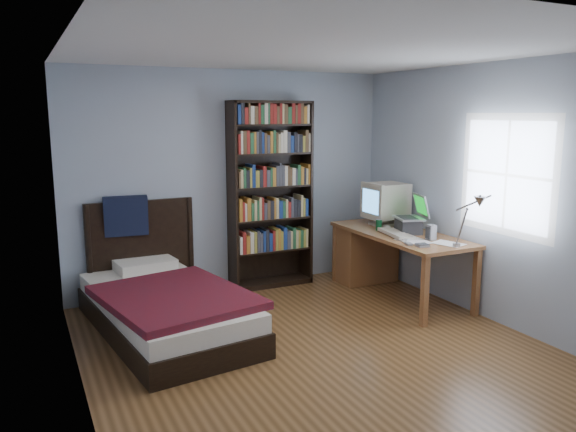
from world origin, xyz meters
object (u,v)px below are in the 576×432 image
object	(u,v)px
soda_can	(379,225)
bed	(163,303)
desk	(374,250)
bookshelf	(271,195)
desk_lamp	(476,207)
laptop	(410,223)
crt_monitor	(385,201)
speaker	(431,232)
keyboard	(396,234)

from	to	relation	value
soda_can	bed	distance (m)	2.50
desk	bookshelf	xyz separation A→B (m)	(-1.10, 0.52, 0.66)
desk_lamp	soda_can	distance (m)	1.40
soda_can	desk_lamp	bearing A→B (deg)	-85.30
laptop	crt_monitor	bearing A→B (deg)	88.29
laptop	bookshelf	bearing A→B (deg)	137.56
laptop	soda_can	bearing A→B (deg)	129.13
speaker	bookshelf	world-z (taller)	bookshelf
laptop	desk	bearing A→B (deg)	97.97
desk_lamp	keyboard	distance (m)	1.13
laptop	soda_can	xyz separation A→B (m)	(-0.22, 0.27, -0.06)
soda_can	bed	bearing A→B (deg)	-179.92
keyboard	bookshelf	xyz separation A→B (m)	(-0.98, 1.11, 0.34)
laptop	bed	bearing A→B (deg)	174.31
speaker	desk	bearing A→B (deg)	91.70
laptop	keyboard	bearing A→B (deg)	-170.13
bookshelf	desk	bearing A→B (deg)	-25.49
desk_lamp	speaker	size ratio (longest dim) A/B	3.57
keyboard	speaker	xyz separation A→B (m)	(0.18, -0.34, 0.06)
crt_monitor	laptop	size ratio (longest dim) A/B	1.17
bookshelf	bed	size ratio (longest dim) A/B	0.94
desk_lamp	soda_can	bearing A→B (deg)	94.70
desk	crt_monitor	distance (m)	0.60
soda_can	bed	xyz separation A→B (m)	(-2.44, -0.00, -0.54)
bed	desk_lamp	bearing A→B (deg)	-27.61
desk	crt_monitor	world-z (taller)	crt_monitor
desk	speaker	size ratio (longest dim) A/B	11.01
keyboard	speaker	distance (m)	0.39
bed	speaker	bearing A→B (deg)	-13.64
bookshelf	bed	distance (m)	1.88
soda_can	laptop	bearing A→B (deg)	-50.87
keyboard	speaker	world-z (taller)	speaker
crt_monitor	soda_can	world-z (taller)	crt_monitor
laptop	bookshelf	xyz separation A→B (m)	(-1.18, 1.08, 0.24)
laptop	bed	size ratio (longest dim) A/B	0.19
desk	soda_can	world-z (taller)	soda_can
bookshelf	keyboard	bearing A→B (deg)	-48.70
speaker	soda_can	xyz separation A→B (m)	(-0.20, 0.64, -0.02)
bed	bookshelf	bearing A→B (deg)	28.74
speaker	bookshelf	size ratio (longest dim) A/B	0.07
desk	desk_lamp	xyz separation A→B (m)	(-0.03, -1.62, 0.77)
desk	soda_can	bearing A→B (deg)	-116.41
keyboard	soda_can	distance (m)	0.31
keyboard	soda_can	world-z (taller)	soda_can
crt_monitor	keyboard	world-z (taller)	crt_monitor
crt_monitor	speaker	world-z (taller)	crt_monitor
bookshelf	bed	xyz separation A→B (m)	(-1.48, -0.81, -0.83)
speaker	soda_can	size ratio (longest dim) A/B	1.33
keyboard	crt_monitor	bearing A→B (deg)	76.72
laptop	speaker	xyz separation A→B (m)	(-0.02, -0.38, -0.04)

